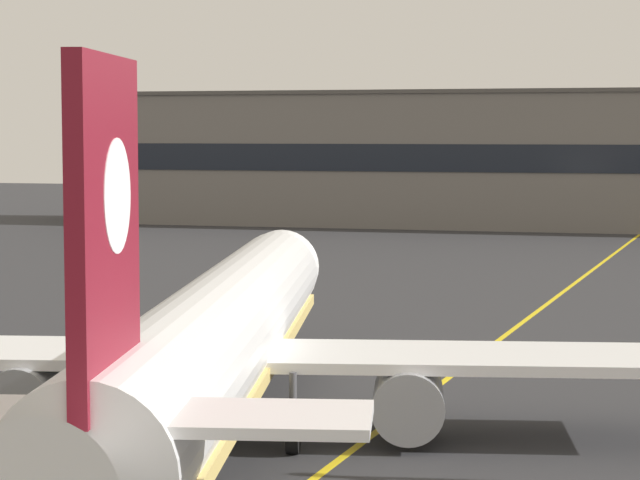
# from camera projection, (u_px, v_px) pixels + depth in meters

# --- Properties ---
(taxiway_centreline) EXTENTS (14.10, 179.49, 0.01)m
(taxiway_centreline) POSITION_uv_depth(u_px,v_px,m) (465.00, 366.00, 55.97)
(taxiway_centreline) COLOR yellow
(taxiway_centreline) RESTS_ON ground
(airliner_foreground) EXTENTS (32.33, 41.26, 11.65)m
(airliner_foreground) POSITION_uv_depth(u_px,v_px,m) (219.00, 337.00, 42.52)
(airliner_foreground) COLOR white
(airliner_foreground) RESTS_ON ground
(safety_cone_by_nose_gear) EXTENTS (0.44, 0.44, 0.55)m
(safety_cone_by_nose_gear) POSITION_uv_depth(u_px,v_px,m) (377.00, 348.00, 58.97)
(safety_cone_by_nose_gear) COLOR orange
(safety_cone_by_nose_gear) RESTS_ON ground
(terminal_building) EXTENTS (121.02, 12.40, 14.23)m
(terminal_building) POSITION_uv_depth(u_px,v_px,m) (639.00, 160.00, 131.56)
(terminal_building) COLOR slate
(terminal_building) RESTS_ON ground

